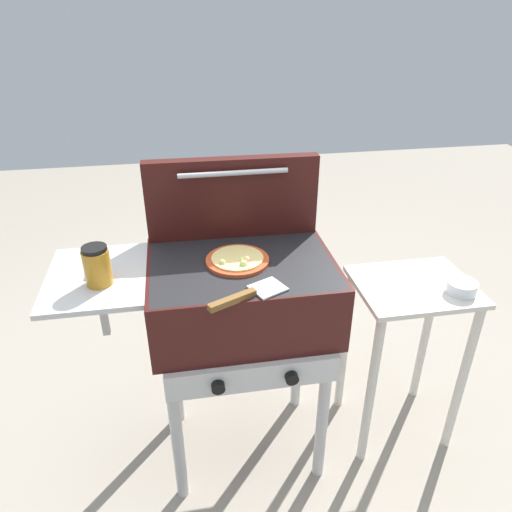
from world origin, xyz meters
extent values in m
plane|color=gray|center=(0.00, 0.00, 0.00)|extent=(8.00, 8.00, 0.00)
cube|color=#38110F|center=(0.00, 0.00, 0.78)|extent=(0.64, 0.48, 0.24)
cube|color=black|center=(0.00, 0.00, 0.90)|extent=(0.61, 0.46, 0.01)
cube|color=#BCBCBC|center=(-0.48, 0.00, 0.89)|extent=(0.32, 0.41, 0.02)
cube|color=#BCBCBC|center=(-0.48, 0.00, 0.78)|extent=(0.02, 0.02, 0.24)
cube|color=#BCBCBC|center=(0.00, -0.25, 0.61)|extent=(0.58, 0.02, 0.10)
cylinder|color=black|center=(-0.12, -0.28, 0.61)|extent=(0.04, 0.02, 0.04)
cylinder|color=black|center=(0.12, -0.28, 0.61)|extent=(0.04, 0.02, 0.04)
cylinder|color=#BCBCBC|center=(-0.27, -0.19, 0.33)|extent=(0.04, 0.04, 0.66)
cylinder|color=#BCBCBC|center=(0.27, -0.19, 0.33)|extent=(0.04, 0.04, 0.66)
cylinder|color=#BCBCBC|center=(-0.27, 0.19, 0.33)|extent=(0.04, 0.04, 0.66)
cylinder|color=#BCBCBC|center=(0.27, 0.19, 0.33)|extent=(0.04, 0.04, 0.66)
cube|color=#38110F|center=(0.00, 0.21, 1.05)|extent=(0.63, 0.06, 0.30)
cylinder|color=#B7B7BC|center=(0.00, 0.17, 1.16)|extent=(0.38, 0.02, 0.02)
cylinder|color=#C64723|center=(-0.01, 0.01, 0.91)|extent=(0.22, 0.22, 0.01)
cylinder|color=#EDD17A|center=(-0.01, 0.01, 0.92)|extent=(0.18, 0.18, 0.01)
sphere|color=#EFDC81|center=(-0.07, -0.03, 0.92)|extent=(0.02, 0.02, 0.02)
sphere|color=#F2A47B|center=(0.01, -0.02, 0.92)|extent=(0.02, 0.02, 0.02)
sphere|color=#CDF076|center=(0.00, -0.02, 0.92)|extent=(0.02, 0.02, 0.02)
sphere|color=#D7E18A|center=(0.00, -0.05, 0.92)|extent=(0.02, 0.02, 0.02)
cylinder|color=#B77A1E|center=(-0.46, -0.06, 0.96)|extent=(0.08, 0.08, 0.12)
cylinder|color=black|center=(-0.46, -0.06, 1.02)|extent=(0.08, 0.08, 0.01)
cube|color=#B7BABF|center=(0.06, -0.18, 0.90)|extent=(0.13, 0.12, 0.01)
cube|color=brown|center=(-0.06, -0.24, 0.91)|extent=(0.15, 0.09, 0.02)
cube|color=beige|center=(0.66, 0.00, 0.73)|extent=(0.44, 0.36, 0.02)
cylinder|color=beige|center=(0.47, -0.15, 0.36)|extent=(0.04, 0.04, 0.72)
cylinder|color=beige|center=(0.85, -0.15, 0.36)|extent=(0.04, 0.04, 0.72)
cylinder|color=beige|center=(0.47, 0.15, 0.36)|extent=(0.04, 0.04, 0.72)
cylinder|color=beige|center=(0.85, 0.15, 0.36)|extent=(0.04, 0.04, 0.72)
cylinder|color=silver|center=(0.80, -0.08, 0.76)|extent=(0.11, 0.11, 0.04)
cylinder|color=#996B47|center=(0.80, -0.08, 0.76)|extent=(0.09, 0.09, 0.02)
camera|label=1|loc=(-0.20, -1.41, 1.71)|focal=33.68mm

